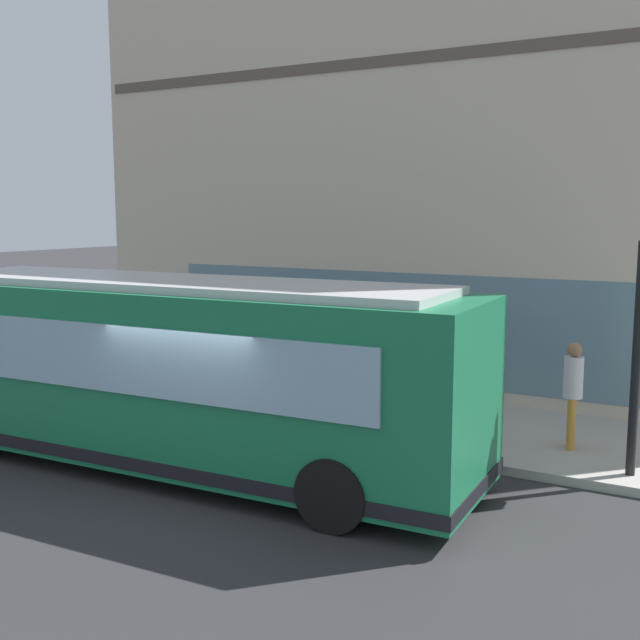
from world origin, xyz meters
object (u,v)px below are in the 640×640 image
object	(u,v)px
pedestrian_walking_along_curb	(340,372)
pedestrian_near_hydrant	(35,338)
pedestrian_near_building_entrance	(573,388)
pedestrian_by_light_pole	(151,354)
city_bus_nearside	(174,373)
newspaper_vending_box	(195,379)
fire_hydrant	(306,385)

from	to	relation	value
pedestrian_walking_along_curb	pedestrian_near_hydrant	world-z (taller)	pedestrian_walking_along_curb
pedestrian_near_building_entrance	pedestrian_near_hydrant	distance (m)	12.64
pedestrian_by_light_pole	city_bus_nearside	bearing A→B (deg)	-132.91
pedestrian_walking_along_curb	pedestrian_near_hydrant	xyz separation A→B (m)	(-0.19, 8.33, -0.01)
pedestrian_near_hydrant	pedestrian_by_light_pole	bearing A→B (deg)	-96.26
pedestrian_walking_along_curb	newspaper_vending_box	xyz separation A→B (m)	(-0.21, 3.39, -0.47)
pedestrian_by_light_pole	pedestrian_near_hydrant	size ratio (longest dim) A/B	1.06
pedestrian_by_light_pole	pedestrian_near_building_entrance	xyz separation A→B (m)	(0.89, -8.49, 0.08)
pedestrian_near_building_entrance	pedestrian_walking_along_curb	bearing A→B (deg)	93.30
fire_hydrant	newspaper_vending_box	size ratio (longest dim) A/B	0.82
pedestrian_near_hydrant	newspaper_vending_box	size ratio (longest dim) A/B	1.78
fire_hydrant	pedestrian_walking_along_curb	size ratio (longest dim) A/B	0.46
newspaper_vending_box	city_bus_nearside	bearing A→B (deg)	-145.76
city_bus_nearside	pedestrian_by_light_pole	size ratio (longest dim) A/B	5.98
pedestrian_near_hydrant	newspaper_vending_box	xyz separation A→B (m)	(-0.02, -4.95, -0.46)
city_bus_nearside	pedestrian_walking_along_curb	distance (m)	3.67
pedestrian_walking_along_curb	pedestrian_by_light_pole	bearing A→B (deg)	98.76
pedestrian_walking_along_curb	pedestrian_near_hydrant	size ratio (longest dim) A/B	1.01
pedestrian_near_building_entrance	pedestrian_near_hydrant	size ratio (longest dim) A/B	1.14
city_bus_nearside	pedestrian_near_building_entrance	size ratio (longest dim) A/B	5.59
pedestrian_by_light_pole	pedestrian_near_building_entrance	bearing A→B (deg)	-83.99
pedestrian_walking_along_curb	newspaper_vending_box	world-z (taller)	pedestrian_walking_along_curb
city_bus_nearside	pedestrian_walking_along_curb	world-z (taller)	city_bus_nearside
pedestrian_by_light_pole	newspaper_vending_box	distance (m)	1.05
city_bus_nearside	pedestrian_walking_along_curb	bearing A→B (deg)	-19.12
fire_hydrant	pedestrian_by_light_pole	world-z (taller)	pedestrian_by_light_pole
city_bus_nearside	pedestrian_near_hydrant	bearing A→B (deg)	65.58
pedestrian_by_light_pole	pedestrian_near_hydrant	bearing A→B (deg)	83.74
pedestrian_walking_along_curb	pedestrian_near_hydrant	distance (m)	8.34
fire_hydrant	pedestrian_walking_along_curb	world-z (taller)	pedestrian_walking_along_curb
pedestrian_by_light_pole	pedestrian_near_building_entrance	distance (m)	8.53
city_bus_nearside	pedestrian_by_light_pole	distance (m)	4.12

